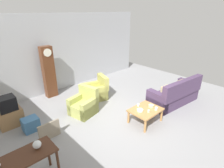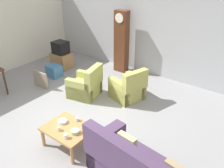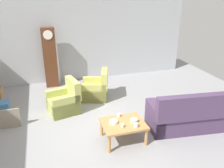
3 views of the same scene
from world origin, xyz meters
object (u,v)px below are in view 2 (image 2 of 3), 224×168
Objects in this scene: armchair_olive_near at (86,86)px; cup_cream_tall at (59,129)px; tv_stand_cabinet at (62,60)px; bowl_shallow_green at (75,132)px; grandfather_clock at (121,42)px; armchair_olive_far at (128,89)px; coffee_table_wood at (68,130)px; cup_blue_rimmed at (77,119)px; tv_crt at (60,47)px; storage_box_blue at (54,71)px; cup_white_porcelain at (66,136)px; bowl_white_stacked at (63,121)px; framed_picture_leaning at (40,79)px.

armchair_olive_near reaches higher than cup_cream_tall.
armchair_olive_near is 2.27m from tv_stand_cabinet.
grandfather_clock is at bearing 112.31° from bowl_shallow_green.
armchair_olive_far is 1.02× the size of coffee_table_wood.
grandfather_clock is at bearing 109.32° from coffee_table_wood.
coffee_table_wood is at bearing -87.98° from cup_blue_rimmed.
storage_box_blue is at bearing -62.35° from tv_crt.
tv_stand_cabinet is 4.49m from cup_white_porcelain.
bowl_white_stacked is at bearing -73.33° from grandfather_clock.
bowl_shallow_green reaches higher than framed_picture_leaning.
tv_stand_cabinet is (-1.84, -1.05, -0.76)m from grandfather_clock.
armchair_olive_near is 0.46× the size of grandfather_clock.
bowl_white_stacked is 1.09× the size of bowl_shallow_green.
cup_cream_tall is at bearing -30.71° from framed_picture_leaning.
tv_stand_cabinet reaches higher than bowl_shallow_green.
armchair_olive_near is at bearing -84.06° from grandfather_clock.
storage_box_blue is at bearing 142.73° from cup_white_porcelain.
cup_white_porcelain is 1.19× the size of cup_blue_rimmed.
coffee_table_wood is 12.32× the size of cup_blue_rimmed.
armchair_olive_far is 5.62× the size of bowl_shallow_green.
cup_cream_tall is (-0.28, 0.08, -0.01)m from cup_white_porcelain.
tv_stand_cabinet is 8.72× the size of cup_blue_rimmed.
bowl_shallow_green is at bearing -67.69° from grandfather_clock.
coffee_table_wood is 4.17m from tv_stand_cabinet.
coffee_table_wood is at bearing -36.13° from storage_box_blue.
cup_white_porcelain reaches higher than bowl_white_stacked.
tv_stand_cabinet is at bearing 142.24° from cup_blue_rimmed.
cup_white_porcelain is (2.77, -1.55, 0.25)m from framed_picture_leaning.
tv_crt is 2.53× the size of bowl_white_stacked.
cup_white_porcelain is (0.20, -0.24, 0.11)m from coffee_table_wood.
storage_box_blue is at bearing -62.35° from tv_stand_cabinet.
armchair_olive_near is at bearing 118.43° from cup_cream_tall.
storage_box_blue is 3.52m from cup_cream_tall.
grandfather_clock is (-1.32, 3.78, 0.64)m from coffee_table_wood.
cup_white_porcelain is 0.49× the size of bowl_white_stacked.
cup_blue_rimmed is at bearing -37.76° from tv_crt.
coffee_table_wood is 2.00× the size of tv_crt.
cup_white_porcelain is (0.28, -2.58, 0.20)m from armchair_olive_far.
storage_box_blue is at bearing -173.94° from armchair_olive_far.
cup_blue_rimmed is (-0.01, 0.29, 0.10)m from coffee_table_wood.
armchair_olive_near reaches higher than bowl_white_stacked.
tv_stand_cabinet is (-3.16, 2.72, -0.12)m from coffee_table_wood.
tv_stand_cabinet is at bearing 137.88° from bowl_white_stacked.
tv_crt is (0.00, 0.00, 0.48)m from tv_stand_cabinet.
coffee_table_wood is 0.34m from cup_white_porcelain.
tv_stand_cabinet is (-3.09, 0.39, -0.04)m from armchair_olive_far.
tv_stand_cabinet is (-2.05, 0.98, -0.04)m from armchair_olive_near.
coffee_table_wood is 4.19m from tv_crt.
storage_box_blue is (-0.24, 0.74, -0.06)m from framed_picture_leaning.
tv_crt reaches higher than cup_white_porcelain.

